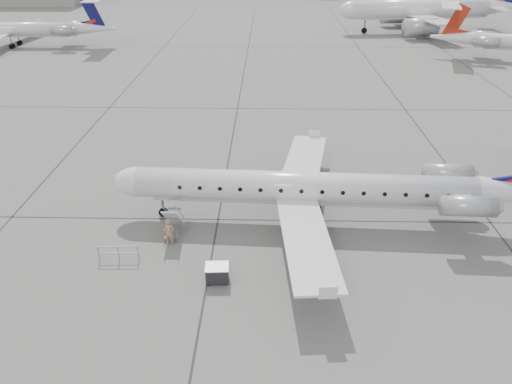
# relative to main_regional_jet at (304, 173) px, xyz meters

# --- Properties ---
(ground) EXTENTS (320.00, 320.00, 0.00)m
(ground) POSITION_rel_main_regional_jet_xyz_m (1.16, -4.71, -3.45)
(ground) COLOR slate
(ground) RESTS_ON ground
(main_regional_jet) EXTENTS (27.79, 20.63, 6.89)m
(main_regional_jet) POSITION_rel_main_regional_jet_xyz_m (0.00, 0.00, 0.00)
(main_regional_jet) COLOR silver
(main_regional_jet) RESTS_ON ground
(airstair) EXTENTS (0.95, 2.15, 2.16)m
(airstair) POSITION_rel_main_regional_jet_xyz_m (-7.98, -1.68, -2.37)
(airstair) COLOR silver
(airstair) RESTS_ON ground
(passenger) EXTENTS (0.69, 0.52, 1.73)m
(passenger) POSITION_rel_main_regional_jet_xyz_m (-8.03, -2.89, -2.58)
(passenger) COLOR #9A7054
(passenger) RESTS_ON ground
(safety_railing) EXTENTS (2.20, 0.18, 1.00)m
(safety_railing) POSITION_rel_main_regional_jet_xyz_m (-10.62, -4.62, -2.95)
(safety_railing) COLOR gray
(safety_railing) RESTS_ON ground
(baggage_cart) EXTENTS (1.23, 1.02, 1.03)m
(baggage_cart) POSITION_rel_main_regional_jet_xyz_m (-4.88, -6.29, -2.93)
(baggage_cart) COLOR black
(baggage_cart) RESTS_ON ground
(bg_narrowbody) EXTENTS (33.57, 25.84, 11.22)m
(bg_narrowbody) POSITION_rel_main_regional_jet_xyz_m (24.85, 67.02, 2.16)
(bg_narrowbody) COLOR silver
(bg_narrowbody) RESTS_ON ground
(bg_regional_left) EXTENTS (28.63, 20.72, 7.47)m
(bg_regional_left) POSITION_rel_main_regional_jet_xyz_m (-43.76, 53.13, 0.29)
(bg_regional_left) COLOR silver
(bg_regional_left) RESTS_ON ground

